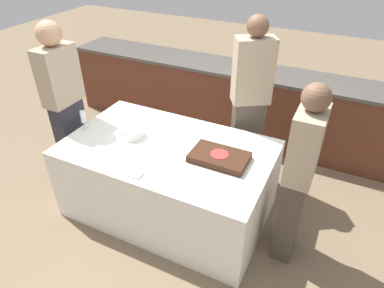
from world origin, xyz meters
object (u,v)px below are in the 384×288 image
object	(u,v)px
cake	(219,157)
person_cutting_cake	(250,104)
plate_stack	(132,132)
wine_glass	(83,118)
person_seated_right	(299,176)
person_seated_left	(65,105)

from	to	relation	value
cake	person_cutting_cake	world-z (taller)	person_cutting_cake
plate_stack	person_cutting_cake	world-z (taller)	person_cutting_cake
person_cutting_cake	wine_glass	bearing A→B (deg)	0.26
cake	person_seated_right	world-z (taller)	person_seated_right
wine_glass	person_seated_left	xyz separation A→B (m)	(-0.29, 0.08, 0.03)
person_cutting_cake	cake	bearing A→B (deg)	57.75
plate_stack	person_seated_left	xyz separation A→B (m)	(-0.77, -0.01, 0.11)
wine_glass	person_seated_right	bearing A→B (deg)	2.27
person_cutting_cake	person_seated_left	distance (m)	1.81
wine_glass	person_cutting_cake	size ratio (longest dim) A/B	0.11
cake	person_seated_left	bearing A→B (deg)	-179.49
person_cutting_cake	person_seated_left	size ratio (longest dim) A/B	1.03
plate_stack	person_seated_right	distance (m)	1.51
plate_stack	person_seated_left	distance (m)	0.78
person_seated_left	person_seated_right	distance (m)	2.28
cake	person_seated_left	xyz separation A→B (m)	(-1.63, -0.01, 0.13)
person_seated_left	wine_glass	bearing A→B (deg)	-105.40
plate_stack	person_cutting_cake	xyz separation A→B (m)	(0.86, 0.77, 0.13)
wine_glass	person_seated_left	world-z (taller)	person_seated_left
cake	person_seated_right	bearing A→B (deg)	-1.29
plate_stack	wine_glass	distance (m)	0.49
plate_stack	wine_glass	xyz separation A→B (m)	(-0.48, -0.09, 0.08)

